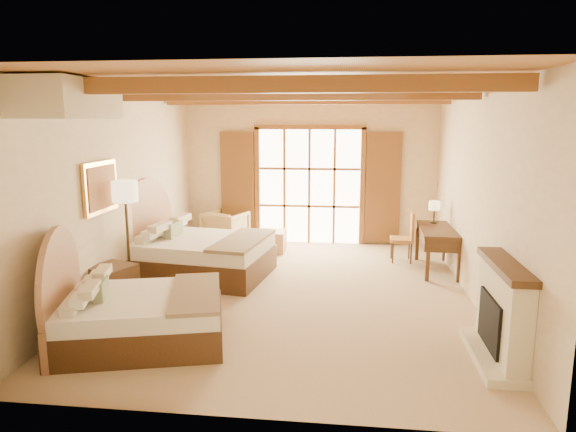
# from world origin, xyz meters

# --- Properties ---
(floor) EXTENTS (7.00, 7.00, 0.00)m
(floor) POSITION_xyz_m (0.00, 0.00, 0.00)
(floor) COLOR #D1B28E
(floor) RESTS_ON ground
(wall_back) EXTENTS (5.50, 0.00, 5.50)m
(wall_back) POSITION_xyz_m (0.00, 3.50, 1.60)
(wall_back) COLOR beige
(wall_back) RESTS_ON ground
(wall_left) EXTENTS (0.00, 7.00, 7.00)m
(wall_left) POSITION_xyz_m (-2.75, 0.00, 1.60)
(wall_left) COLOR beige
(wall_left) RESTS_ON ground
(wall_right) EXTENTS (0.00, 7.00, 7.00)m
(wall_right) POSITION_xyz_m (2.75, 0.00, 1.60)
(wall_right) COLOR beige
(wall_right) RESTS_ON ground
(ceiling) EXTENTS (7.00, 7.00, 0.00)m
(ceiling) POSITION_xyz_m (0.00, 0.00, 3.20)
(ceiling) COLOR #B57B3B
(ceiling) RESTS_ON ground
(ceiling_beams) EXTENTS (5.39, 4.60, 0.18)m
(ceiling_beams) POSITION_xyz_m (0.00, 0.00, 3.08)
(ceiling_beams) COLOR brown
(ceiling_beams) RESTS_ON ceiling
(french_doors) EXTENTS (3.95, 0.08, 2.60)m
(french_doors) POSITION_xyz_m (0.00, 3.44, 1.25)
(french_doors) COLOR white
(french_doors) RESTS_ON ground
(fireplace) EXTENTS (0.46, 1.40, 1.16)m
(fireplace) POSITION_xyz_m (2.60, -2.00, 0.51)
(fireplace) COLOR beige
(fireplace) RESTS_ON ground
(painting) EXTENTS (0.06, 0.95, 0.75)m
(painting) POSITION_xyz_m (-2.70, -0.75, 1.75)
(painting) COLOR gold
(painting) RESTS_ON wall_left
(canopy_valance) EXTENTS (0.70, 1.40, 0.45)m
(canopy_valance) POSITION_xyz_m (-2.40, -2.00, 2.95)
(canopy_valance) COLOR beige
(canopy_valance) RESTS_ON ceiling
(bed_near) EXTENTS (2.31, 1.93, 1.29)m
(bed_near) POSITION_xyz_m (-1.79, -2.01, 0.39)
(bed_near) COLOR #4D311D
(bed_near) RESTS_ON floor
(bed_far) EXTENTS (2.48, 2.00, 1.48)m
(bed_far) POSITION_xyz_m (-1.84, 0.72, 0.45)
(bed_far) COLOR #4D311D
(bed_far) RESTS_ON floor
(nightstand) EXTENTS (0.71, 0.71, 0.65)m
(nightstand) POSITION_xyz_m (-2.50, -1.00, 0.33)
(nightstand) COLOR #4D311D
(nightstand) RESTS_ON floor
(floor_lamp) EXTENTS (0.38, 0.38, 1.81)m
(floor_lamp) POSITION_xyz_m (-2.50, -0.40, 1.54)
(floor_lamp) COLOR #362B1B
(floor_lamp) RESTS_ON floor
(armchair) EXTENTS (1.03, 1.04, 0.75)m
(armchair) POSITION_xyz_m (-1.79, 2.98, 0.38)
(armchair) COLOR tan
(armchair) RESTS_ON floor
(ottoman) EXTENTS (0.60, 0.60, 0.43)m
(ottoman) POSITION_xyz_m (-0.73, 2.56, 0.22)
(ottoman) COLOR tan
(ottoman) RESTS_ON floor
(desk) EXTENTS (0.68, 1.48, 0.79)m
(desk) POSITION_xyz_m (2.48, 1.56, 0.42)
(desk) COLOR #4D311D
(desk) RESTS_ON floor
(desk_chair) EXTENTS (0.44, 0.44, 0.98)m
(desk_chair) POSITION_xyz_m (1.92, 2.11, 0.30)
(desk_chair) COLOR #AF6C35
(desk_chair) RESTS_ON floor
(desk_lamp) EXTENTS (0.21, 0.21, 0.42)m
(desk_lamp) POSITION_xyz_m (2.47, 2.02, 1.10)
(desk_lamp) COLOR #362B1B
(desk_lamp) RESTS_ON desk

